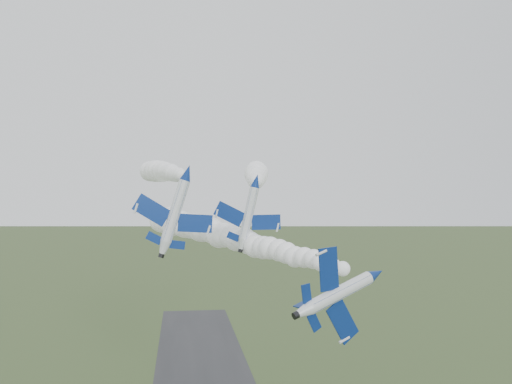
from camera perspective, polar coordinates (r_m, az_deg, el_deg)
jet_lead at (r=64.24m, az=11.96°, el=-8.03°), size 6.39×12.02×9.86m
smoke_trail_jet_lead at (r=94.07m, az=-2.81°, el=-4.48°), size 30.89×63.36×5.43m
jet_pair_left at (r=84.25m, az=-6.87°, el=1.94°), size 11.46×14.20×4.51m
smoke_trail_jet_pair_left at (r=120.95m, az=-9.30°, el=2.00°), size 13.69×66.59×5.26m
jet_pair_right at (r=85.96m, az=0.03°, el=1.16°), size 9.98×12.15×3.53m
smoke_trail_jet_pair_right at (r=124.64m, az=0.01°, el=1.60°), size 13.95×72.57×5.92m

